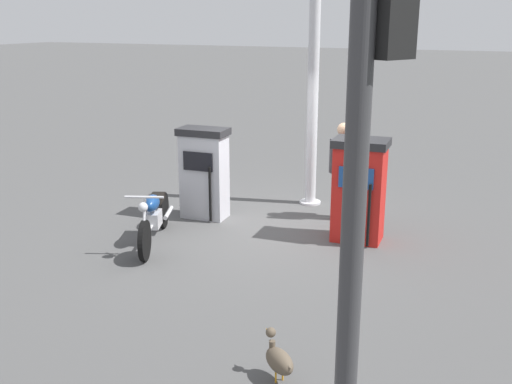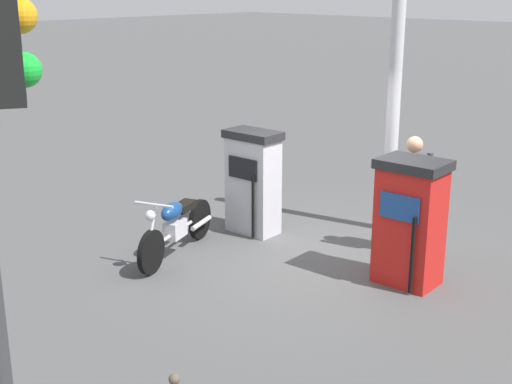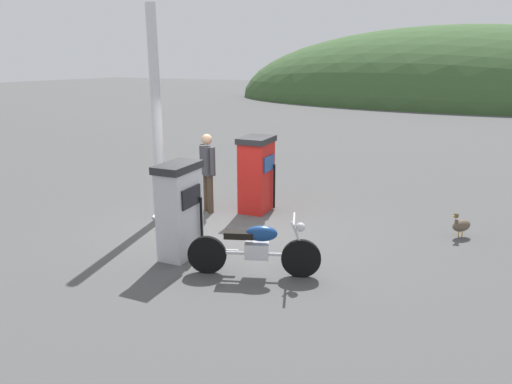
% 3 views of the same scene
% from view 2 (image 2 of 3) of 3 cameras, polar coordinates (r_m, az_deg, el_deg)
% --- Properties ---
extents(ground_plane, '(120.00, 120.00, 0.00)m').
position_cam_2_polar(ground_plane, '(9.89, 4.99, -5.27)').
color(ground_plane, '#4C4C4C').
extents(fuel_pump_near, '(0.55, 0.87, 1.58)m').
position_cam_2_polar(fuel_pump_near, '(10.57, -0.25, 0.87)').
color(fuel_pump_near, silver).
rests_on(fuel_pump_near, ground).
extents(fuel_pump_far, '(0.66, 0.87, 1.62)m').
position_cam_2_polar(fuel_pump_far, '(8.96, 12.42, -2.36)').
color(fuel_pump_far, red).
rests_on(fuel_pump_far, ground).
extents(motorcycle_near_pump, '(1.91, 0.90, 0.94)m').
position_cam_2_polar(motorcycle_near_pump, '(9.80, -6.54, -2.72)').
color(motorcycle_near_pump, black).
rests_on(motorcycle_near_pump, ground).
extents(attendant_person, '(0.53, 0.38, 1.69)m').
position_cam_2_polar(attendant_person, '(9.91, 12.58, 0.39)').
color(attendant_person, '#473828').
rests_on(attendant_person, ground).
extents(canopy_support_pole, '(0.40, 0.40, 4.20)m').
position_cam_2_polar(canopy_support_pole, '(10.62, 11.16, 7.37)').
color(canopy_support_pole, silver).
rests_on(canopy_support_pole, ground).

